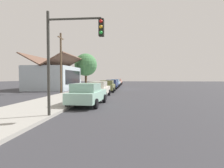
{
  "coord_description": "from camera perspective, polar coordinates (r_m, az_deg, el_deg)",
  "views": [
    {
      "loc": [
        -32.18,
        -0.32,
        2.03
      ],
      "look_at": [
        0.66,
        2.73,
        0.82
      ],
      "focal_mm": 30.02,
      "sensor_mm": 36.0,
      "label": 1
    }
  ],
  "objects": [
    {
      "name": "car_ivory",
      "position": [
        19.23,
        -4.03,
        -1.52
      ],
      "size": [
        4.92,
        2.01,
        1.59
      ],
      "rotation": [
        0.0,
        0.0,
        -0.02
      ],
      "color": "silver",
      "rests_on": "ground"
    },
    {
      "name": "utility_pole_wooden",
      "position": [
        24.35,
        -15.29,
        6.5
      ],
      "size": [
        1.8,
        0.24,
        7.5
      ],
      "color": "brown",
      "rests_on": "ground"
    },
    {
      "name": "fire_hydrant_red",
      "position": [
        26.17,
        -4.64,
        -1.26
      ],
      "size": [
        0.22,
        0.22,
        0.71
      ],
      "color": "red",
      "rests_on": "sidewalk_curb"
    },
    {
      "name": "car_navy",
      "position": [
        32.09,
        -0.01,
        -0.06
      ],
      "size": [
        4.75,
        2.13,
        1.59
      ],
      "rotation": [
        0.0,
        0.0,
        -0.02
      ],
      "color": "navy",
      "rests_on": "ground"
    },
    {
      "name": "sidewalk_curb",
      "position": [
        32.78,
        -5.11,
        -1.31
      ],
      "size": [
        60.0,
        4.2,
        0.16
      ],
      "primitive_type": "cube",
      "color": "#A3A099",
      "rests_on": "ground"
    },
    {
      "name": "car_skyblue",
      "position": [
        38.5,
        0.96,
        0.3
      ],
      "size": [
        4.79,
        1.94,
        1.59
      ],
      "rotation": [
        0.0,
        0.0,
        0.0
      ],
      "color": "#8CB7E0",
      "rests_on": "ground"
    },
    {
      "name": "ground_plane",
      "position": [
        32.24,
        4.73,
        -1.51
      ],
      "size": [
        120.0,
        120.0,
        0.0
      ],
      "primitive_type": "plane",
      "color": "#38383D"
    },
    {
      "name": "car_silver",
      "position": [
        44.54,
        1.44,
        0.54
      ],
      "size": [
        4.59,
        2.01,
        1.59
      ],
      "rotation": [
        0.0,
        0.0,
        -0.01
      ],
      "color": "silver",
      "rests_on": "ground"
    },
    {
      "name": "car_coral",
      "position": [
        50.83,
        1.94,
        0.73
      ],
      "size": [
        4.6,
        2.09,
        1.59
      ],
      "rotation": [
        0.0,
        0.0,
        -0.03
      ],
      "color": "#EA8C75",
      "rests_on": "ground"
    },
    {
      "name": "shade_tree",
      "position": [
        37.87,
        -7.98,
        5.81
      ],
      "size": [
        4.46,
        4.46,
        6.74
      ],
      "color": "brown",
      "rests_on": "ground"
    },
    {
      "name": "car_olive",
      "position": [
        25.56,
        -1.38,
        -0.62
      ],
      "size": [
        4.81,
        2.03,
        1.59
      ],
      "rotation": [
        0.0,
        0.0,
        0.01
      ],
      "color": "olive",
      "rests_on": "ground"
    },
    {
      "name": "traffic_light_main",
      "position": [
        9.34,
        -12.82,
        11.05
      ],
      "size": [
        0.37,
        2.79,
        5.2
      ],
      "color": "#383833",
      "rests_on": "ground"
    },
    {
      "name": "storefront_building",
      "position": [
        32.2,
        -17.16,
        1.96
      ],
      "size": [
        10.03,
        6.72,
        5.55
      ],
      "color": "#ADBCC6",
      "rests_on": "ground"
    },
    {
      "name": "car_seafoam",
      "position": [
        13.55,
        -7.44,
        -3.05
      ],
      "size": [
        4.85,
        2.25,
        1.59
      ],
      "rotation": [
        0.0,
        0.0,
        -0.05
      ],
      "color": "#9ED1BC",
      "rests_on": "ground"
    }
  ]
}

